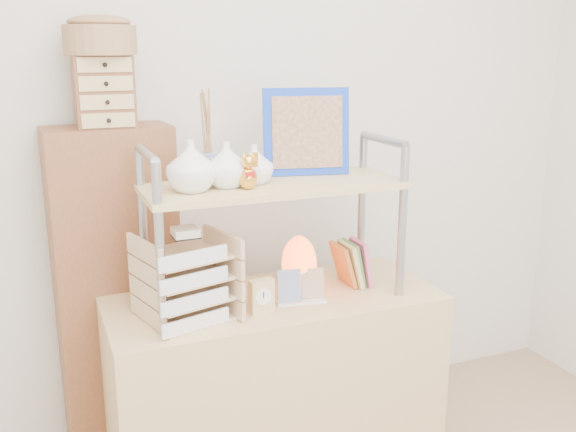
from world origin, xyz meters
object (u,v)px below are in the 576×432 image
object	(u,v)px
cabinet	(119,300)
letter_tray	(187,283)
salt_lamp	(299,264)
desk	(275,390)

from	to	relation	value
cabinet	letter_tray	distance (m)	0.52
cabinet	letter_tray	xyz separation A→B (m)	(0.17, -0.44, 0.20)
cabinet	letter_tray	bearing A→B (deg)	-71.75
salt_lamp	desk	bearing A→B (deg)	-175.60
desk	salt_lamp	distance (m)	0.50
desk	salt_lamp	bearing A→B (deg)	4.40
cabinet	salt_lamp	size ratio (longest dim) A/B	6.19
desk	letter_tray	bearing A→B (deg)	-167.97
desk	letter_tray	size ratio (longest dim) A/B	3.79
desk	letter_tray	distance (m)	0.61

